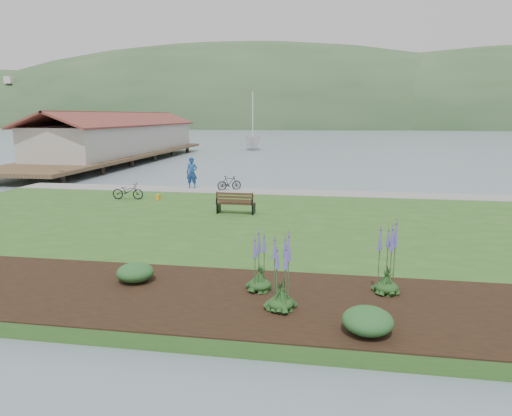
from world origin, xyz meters
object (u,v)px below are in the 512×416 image
at_px(park_bench, 235,203).
at_px(bicycle_a, 128,191).
at_px(person, 192,170).
at_px(sailboat, 253,150).

height_order(park_bench, bicycle_a, park_bench).
xyz_separation_m(park_bench, bicycle_a, (-6.77, 2.80, -0.09)).
height_order(park_bench, person, person).
relative_size(park_bench, sailboat, 0.07).
xyz_separation_m(park_bench, person, (-4.37, 7.16, 0.63)).
xyz_separation_m(bicycle_a, sailboat, (-0.31, 43.36, -0.86)).
xyz_separation_m(person, sailboat, (-2.71, 39.00, -1.58)).
distance_m(person, sailboat, 39.13).
relative_size(bicycle_a, sailboat, 0.07).
bearing_deg(park_bench, person, 123.01).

